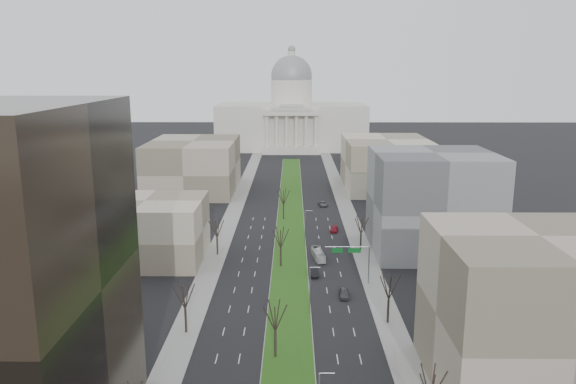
# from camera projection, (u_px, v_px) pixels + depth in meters

# --- Properties ---
(ground) EXTENTS (600.00, 600.00, 0.00)m
(ground) POSITION_uv_depth(u_px,v_px,m) (290.00, 219.00, 164.15)
(ground) COLOR black
(ground) RESTS_ON ground
(median) EXTENTS (8.00, 222.03, 0.20)m
(median) POSITION_uv_depth(u_px,v_px,m) (290.00, 220.00, 163.14)
(median) COLOR #999993
(median) RESTS_ON ground
(sidewalk_left) EXTENTS (5.00, 330.00, 0.15)m
(sidewalk_left) POSITION_uv_depth(u_px,v_px,m) (220.00, 246.00, 139.86)
(sidewalk_left) COLOR gray
(sidewalk_left) RESTS_ON ground
(sidewalk_right) EXTENTS (5.00, 330.00, 0.15)m
(sidewalk_right) POSITION_uv_depth(u_px,v_px,m) (360.00, 246.00, 139.59)
(sidewalk_right) COLOR gray
(sidewalk_right) RESTS_ON ground
(capitol) EXTENTS (80.00, 46.00, 55.00)m
(capitol) POSITION_uv_depth(u_px,v_px,m) (292.00, 118.00, 306.63)
(capitol) COLOR beige
(capitol) RESTS_ON ground
(building_beige_left) EXTENTS (26.00, 22.00, 14.00)m
(building_beige_left) POSITION_uv_depth(u_px,v_px,m) (146.00, 230.00, 128.72)
(building_beige_left) COLOR gray
(building_beige_left) RESTS_ON ground
(building_tan_right) EXTENTS (26.00, 24.00, 22.00)m
(building_tan_right) POSITION_uv_depth(u_px,v_px,m) (532.00, 314.00, 75.60)
(building_tan_right) COLOR #79705D
(building_tan_right) RESTS_ON ground
(building_grey_right) EXTENTS (28.00, 26.00, 24.00)m
(building_grey_right) POSITION_uv_depth(u_px,v_px,m) (432.00, 202.00, 133.94)
(building_grey_right) COLOR #585A5D
(building_grey_right) RESTS_ON ground
(building_far_left) EXTENTS (30.00, 40.00, 18.00)m
(building_far_left) POSITION_uv_depth(u_px,v_px,m) (194.00, 166.00, 201.52)
(building_far_left) COLOR #79705D
(building_far_left) RESTS_ON ground
(building_far_right) EXTENTS (30.00, 40.00, 18.00)m
(building_far_right) POSITION_uv_depth(u_px,v_px,m) (386.00, 164.00, 205.84)
(building_far_right) COLOR gray
(building_far_right) RESTS_ON ground
(tree_left_mid) EXTENTS (5.40, 5.40, 9.72)m
(tree_left_mid) POSITION_uv_depth(u_px,v_px,m) (185.00, 294.00, 92.48)
(tree_left_mid) COLOR black
(tree_left_mid) RESTS_ON ground
(tree_left_far) EXTENTS (5.28, 5.28, 9.50)m
(tree_left_far) POSITION_uv_depth(u_px,v_px,m) (217.00, 227.00, 131.56)
(tree_left_far) COLOR black
(tree_left_far) RESTS_ON ground
(tree_right_near) EXTENTS (5.16, 5.16, 9.29)m
(tree_right_near) POSITION_uv_depth(u_px,v_px,m) (431.00, 383.00, 66.90)
(tree_right_near) COLOR black
(tree_right_near) RESTS_ON ground
(tree_right_mid) EXTENTS (5.52, 5.52, 9.94)m
(tree_right_mid) POSITION_uv_depth(u_px,v_px,m) (389.00, 284.00, 96.08)
(tree_right_mid) COLOR black
(tree_right_mid) RESTS_ON ground
(tree_right_far) EXTENTS (5.04, 5.04, 9.07)m
(tree_right_far) POSITION_uv_depth(u_px,v_px,m) (361.00, 224.00, 135.26)
(tree_right_far) COLOR black
(tree_right_far) RESTS_ON ground
(tree_median_a) EXTENTS (5.40, 5.40, 9.72)m
(tree_median_a) POSITION_uv_depth(u_px,v_px,m) (275.00, 315.00, 84.55)
(tree_median_a) COLOR black
(tree_median_a) RESTS_ON ground
(tree_median_b) EXTENTS (5.40, 5.40, 9.72)m
(tree_median_b) POSITION_uv_depth(u_px,v_px,m) (281.00, 237.00, 123.60)
(tree_median_b) COLOR black
(tree_median_b) RESTS_ON ground
(tree_median_c) EXTENTS (5.40, 5.40, 9.72)m
(tree_median_c) POSITION_uv_depth(u_px,v_px,m) (284.00, 196.00, 162.64)
(tree_median_c) COLOR black
(tree_median_c) RESTS_ON ground
(streetlamp_median_b) EXTENTS (1.90, 0.20, 9.16)m
(streetlamp_median_b) POSITION_uv_depth(u_px,v_px,m) (310.00, 290.00, 99.62)
(streetlamp_median_b) COLOR gray
(streetlamp_median_b) RESTS_ON ground
(streetlamp_median_c) EXTENTS (1.90, 0.20, 9.16)m
(streetlamp_median_c) POSITION_uv_depth(u_px,v_px,m) (305.00, 227.00, 138.67)
(streetlamp_median_c) COLOR gray
(streetlamp_median_c) RESTS_ON ground
(mast_arm_signs) EXTENTS (9.12, 0.24, 8.09)m
(mast_arm_signs) POSITION_uv_depth(u_px,v_px,m) (356.00, 256.00, 113.93)
(mast_arm_signs) COLOR gray
(mast_arm_signs) RESTS_ON ground
(car_grey_near) EXTENTS (2.15, 4.79, 1.60)m
(car_grey_near) POSITION_uv_depth(u_px,v_px,m) (344.00, 293.00, 108.53)
(car_grey_near) COLOR #414448
(car_grey_near) RESTS_ON ground
(car_black) EXTENTS (1.91, 4.76, 1.54)m
(car_black) POSITION_uv_depth(u_px,v_px,m) (314.00, 272.00, 119.71)
(car_black) COLOR black
(car_black) RESTS_ON ground
(car_red) EXTENTS (2.63, 4.85, 1.34)m
(car_red) POSITION_uv_depth(u_px,v_px,m) (334.00, 229.00, 152.02)
(car_red) COLOR maroon
(car_red) RESTS_ON ground
(car_grey_far) EXTENTS (3.13, 5.43, 1.42)m
(car_grey_far) POSITION_uv_depth(u_px,v_px,m) (323.00, 204.00, 180.03)
(car_grey_far) COLOR #54565C
(car_grey_far) RESTS_ON ground
(box_van) EXTENTS (3.14, 8.45, 2.30)m
(box_van) POSITION_uv_depth(u_px,v_px,m) (318.00, 254.00, 129.94)
(box_van) COLOR silver
(box_van) RESTS_ON ground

